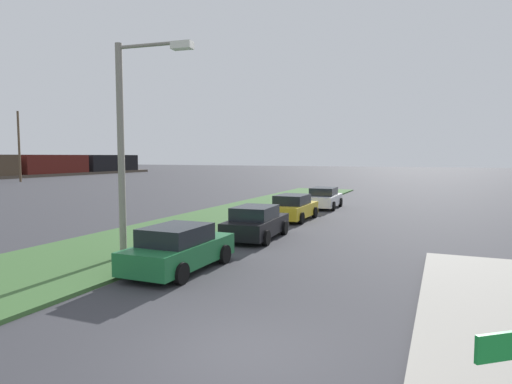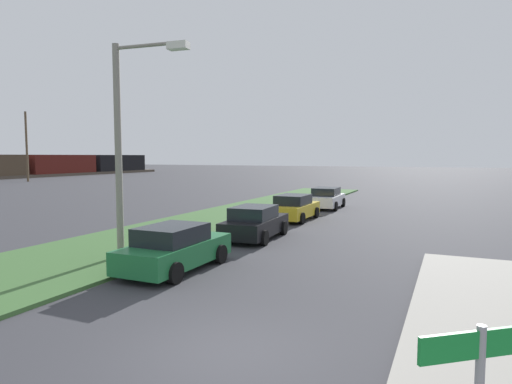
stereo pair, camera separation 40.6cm
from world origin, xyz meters
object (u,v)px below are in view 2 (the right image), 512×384
(parked_car_black, at_px, (255,223))
(parked_car_yellow, at_px, (294,208))
(streetlight, at_px, (127,135))
(parked_car_green, at_px, (175,248))
(distant_utility_pole, at_px, (27,147))
(parked_car_white, at_px, (327,198))

(parked_car_black, bearing_deg, parked_car_yellow, -0.53)
(parked_car_yellow, bearing_deg, streetlight, 169.82)
(parked_car_green, distance_m, parked_car_black, 6.00)
(streetlight, bearing_deg, parked_car_green, -102.74)
(parked_car_green, relative_size, distant_utility_pole, 0.43)
(parked_car_yellow, height_order, streetlight, streetlight)
(parked_car_white, height_order, distant_utility_pole, distant_utility_pole)
(streetlight, bearing_deg, parked_car_black, -23.61)
(parked_car_green, bearing_deg, parked_car_black, -1.10)
(streetlight, xyz_separation_m, distant_utility_pole, (32.49, 45.55, 0.61))
(parked_car_black, xyz_separation_m, parked_car_yellow, (6.14, 0.30, 0.00))
(parked_car_green, xyz_separation_m, parked_car_yellow, (12.14, 0.17, 0.00))
(parked_car_yellow, height_order, distant_utility_pole, distant_utility_pole)
(parked_car_yellow, xyz_separation_m, streetlight, (-11.63, 2.10, 3.67))
(parked_car_green, bearing_deg, parked_car_yellow, 0.96)
(parked_car_black, xyz_separation_m, parked_car_white, (12.52, 0.10, 0.00))
(parked_car_yellow, height_order, parked_car_white, same)
(parked_car_green, relative_size, parked_car_black, 0.98)
(distant_utility_pole, bearing_deg, parked_car_white, -106.85)
(streetlight, bearing_deg, distant_utility_pole, 54.50)
(parked_car_white, distance_m, streetlight, 18.52)
(parked_car_green, height_order, parked_car_white, same)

